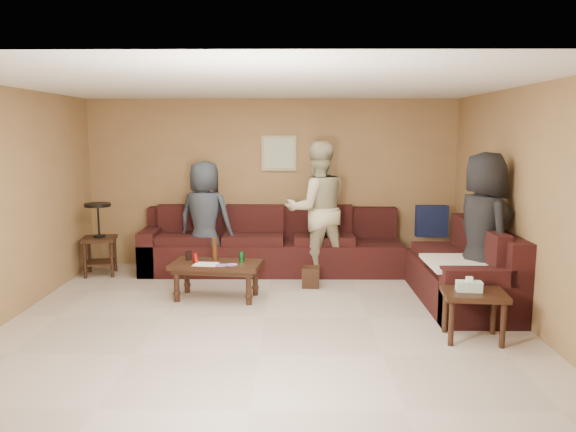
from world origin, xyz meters
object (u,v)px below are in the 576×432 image
at_px(person_middle, 317,209).
at_px(waste_bin, 311,277).
at_px(coffee_table, 216,268).
at_px(person_right, 483,232).
at_px(side_table_right, 473,298).
at_px(person_left, 205,219).
at_px(sectional_sofa, 330,258).
at_px(end_table_left, 99,238).

bearing_deg(person_middle, waste_bin, 65.82).
relative_size(coffee_table, person_right, 0.63).
relative_size(person_middle, person_right, 1.05).
distance_m(side_table_right, person_left, 3.92).
bearing_deg(side_table_right, person_left, 140.10).
distance_m(side_table_right, person_right, 1.13).
height_order(sectional_sofa, person_right, person_right).
xyz_separation_m(end_table_left, person_left, (1.50, 0.02, 0.27)).
xyz_separation_m(end_table_left, person_middle, (3.07, -0.02, 0.41)).
bearing_deg(waste_bin, sectional_sofa, 45.87).
bearing_deg(side_table_right, end_table_left, 151.07).
xyz_separation_m(waste_bin, person_right, (1.90, -0.93, 0.77)).
height_order(sectional_sofa, side_table_right, sectional_sofa).
bearing_deg(person_right, person_middle, 37.36).
bearing_deg(person_middle, person_left, -15.80).
height_order(sectional_sofa, end_table_left, end_table_left).
bearing_deg(person_left, person_right, 170.30).
bearing_deg(sectional_sofa, coffee_table, -150.87).
relative_size(sectional_sofa, side_table_right, 7.28).
distance_m(sectional_sofa, side_table_right, 2.49).
xyz_separation_m(sectional_sofa, side_table_right, (1.25, -2.15, 0.09)).
bearing_deg(coffee_table, side_table_right, -26.78).
bearing_deg(person_left, person_middle, -166.51).
bearing_deg(person_right, side_table_right, 145.21).
relative_size(waste_bin, person_left, 0.17).
height_order(waste_bin, person_middle, person_middle).
distance_m(sectional_sofa, coffee_table, 1.64).
distance_m(end_table_left, person_middle, 3.10).
distance_m(coffee_table, person_right, 3.14).
xyz_separation_m(coffee_table, side_table_right, (2.68, -1.35, 0.04)).
height_order(side_table_right, waste_bin, side_table_right).
distance_m(end_table_left, person_right, 5.12).
relative_size(end_table_left, person_right, 0.57).
relative_size(end_table_left, person_middle, 0.54).
bearing_deg(coffee_table, person_middle, 41.06).
relative_size(sectional_sofa, person_right, 2.58).
bearing_deg(sectional_sofa, end_table_left, 174.25).
bearing_deg(coffee_table, person_right, -7.48).
bearing_deg(end_table_left, coffee_table, -31.97).
xyz_separation_m(end_table_left, waste_bin, (2.97, -0.60, -0.40)).
xyz_separation_m(end_table_left, side_table_right, (4.49, -2.48, -0.12)).
bearing_deg(side_table_right, sectional_sofa, 120.10).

